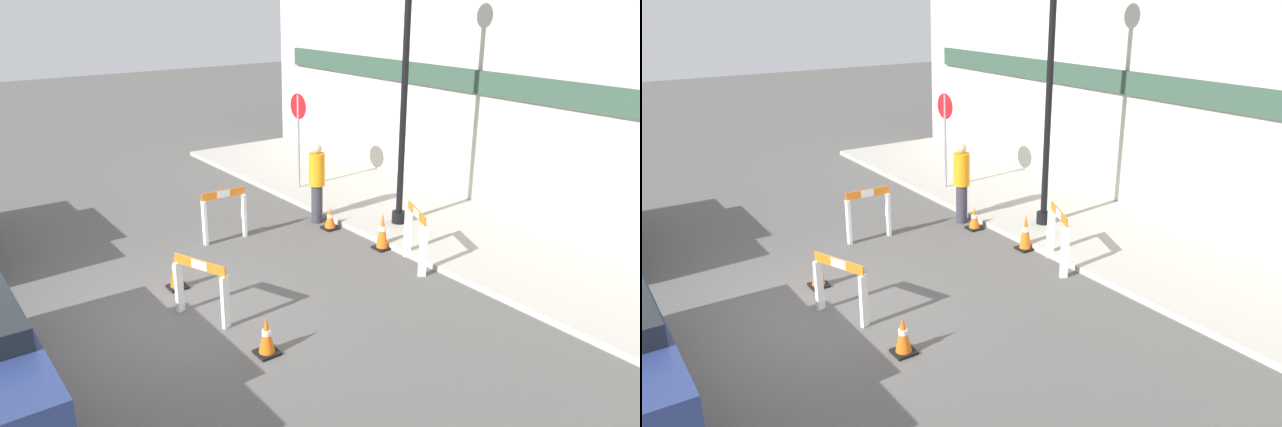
# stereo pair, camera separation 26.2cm
# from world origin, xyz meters

# --- Properties ---
(ground_plane) EXTENTS (60.00, 60.00, 0.00)m
(ground_plane) POSITION_xyz_m (0.00, 0.00, 0.00)
(ground_plane) COLOR #565451
(sidewalk_slab) EXTENTS (18.00, 3.29, 0.11)m
(sidewalk_slab) POSITION_xyz_m (0.00, 6.14, 0.06)
(sidewalk_slab) COLOR #ADA89E
(sidewalk_slab) RESTS_ON ground_plane
(storefront_facade) EXTENTS (18.00, 0.22, 5.50)m
(storefront_facade) POSITION_xyz_m (0.00, 7.86, 2.75)
(storefront_facade) COLOR beige
(storefront_facade) RESTS_ON ground_plane
(streetlamp_post) EXTENTS (0.44, 0.44, 5.75)m
(streetlamp_post) POSITION_xyz_m (-0.84, 5.44, 3.77)
(streetlamp_post) COLOR black
(streetlamp_post) RESTS_ON sidewalk_slab
(stop_sign) EXTENTS (0.60, 0.06, 2.29)m
(stop_sign) POSITION_xyz_m (-4.12, 5.15, 1.64)
(stop_sign) COLOR gray
(stop_sign) RESTS_ON sidewalk_slab
(barricade_0) EXTENTS (0.96, 0.48, 0.96)m
(barricade_0) POSITION_xyz_m (0.31, 0.43, 0.54)
(barricade_0) COLOR white
(barricade_0) RESTS_ON ground_plane
(barricade_1) EXTENTS (0.90, 0.53, 1.08)m
(barricade_1) POSITION_xyz_m (0.76, 4.34, 0.59)
(barricade_1) COLOR white
(barricade_1) RESTS_ON ground_plane
(barricade_2) EXTENTS (0.17, 0.90, 1.04)m
(barricade_2) POSITION_xyz_m (-2.31, 2.18, 0.57)
(barricade_2) COLOR white
(barricade_2) RESTS_ON ground_plane
(traffic_cone_0) EXTENTS (0.30, 0.30, 0.48)m
(traffic_cone_0) POSITION_xyz_m (-1.61, 4.23, 0.23)
(traffic_cone_0) COLOR black
(traffic_cone_0) RESTS_ON ground_plane
(traffic_cone_1) EXTENTS (0.30, 0.30, 0.61)m
(traffic_cone_1) POSITION_xyz_m (-0.89, 0.54, 0.30)
(traffic_cone_1) COLOR black
(traffic_cone_1) RESTS_ON ground_plane
(traffic_cone_2) EXTENTS (0.30, 0.30, 0.72)m
(traffic_cone_2) POSITION_xyz_m (-0.17, 4.40, 0.35)
(traffic_cone_2) COLOR black
(traffic_cone_2) RESTS_ON ground_plane
(traffic_cone_3) EXTENTS (0.30, 0.30, 0.57)m
(traffic_cone_3) POSITION_xyz_m (1.70, 0.70, 0.27)
(traffic_cone_3) COLOR black
(traffic_cone_3) RESTS_ON ground_plane
(person_worker) EXTENTS (0.47, 0.47, 1.71)m
(person_worker) POSITION_xyz_m (-2.10, 4.25, 0.92)
(person_worker) COLOR #33333D
(person_worker) RESTS_ON ground_plane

